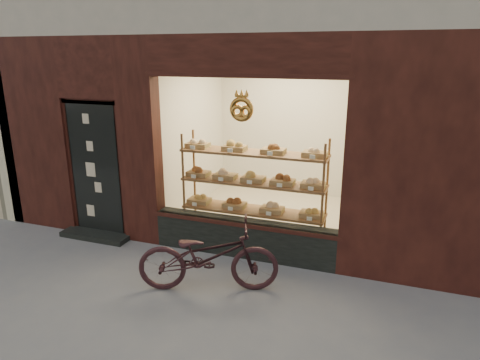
% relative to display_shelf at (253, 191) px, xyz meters
% --- Properties ---
extents(ground, '(90.00, 90.00, 0.00)m').
position_rel_display_shelf_xyz_m(ground, '(-0.45, -2.55, -0.87)').
color(ground, slate).
extents(display_shelf, '(2.20, 0.45, 1.70)m').
position_rel_display_shelf_xyz_m(display_shelf, '(0.00, 0.00, 0.00)').
color(display_shelf, brown).
rests_on(display_shelf, ground).
extents(bicycle, '(1.84, 1.15, 0.91)m').
position_rel_display_shelf_xyz_m(bicycle, '(-0.10, -1.47, -0.41)').
color(bicycle, black).
rests_on(bicycle, ground).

